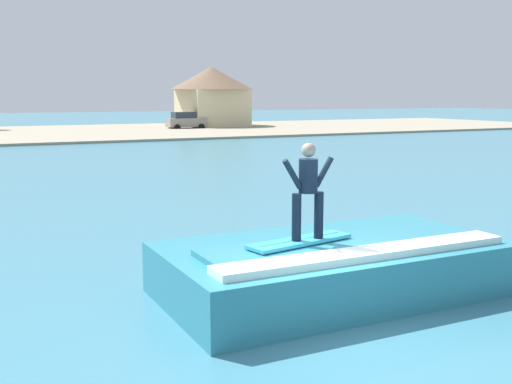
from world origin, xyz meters
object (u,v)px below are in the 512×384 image
(wave_crest, at_px, (333,267))
(house_gabled_white, at_px, (212,93))
(surfer, at_px, (308,186))
(surfboard, at_px, (300,241))
(car_far_shore, at_px, (186,121))

(wave_crest, xyz_separation_m, house_gabled_white, (20.42, 55.20, 3.35))
(wave_crest, height_order, house_gabled_white, house_gabled_white)
(surfer, xyz_separation_m, house_gabled_white, (21.06, 55.37, 1.83))
(surfer, height_order, house_gabled_white, house_gabled_white)
(wave_crest, relative_size, house_gabled_white, 0.65)
(surfer, bearing_deg, surfboard, 152.34)
(surfboard, distance_m, surfer, 0.95)
(car_far_shore, distance_m, house_gabled_white, 6.09)
(wave_crest, xyz_separation_m, surfboard, (-0.75, -0.10, 0.57))
(surfboard, distance_m, car_far_shore, 54.75)
(surfboard, height_order, surfer, surfer)
(wave_crest, bearing_deg, surfboard, -172.08)
(surfer, xyz_separation_m, car_far_shore, (16.78, 52.14, -1.06))
(house_gabled_white, bearing_deg, car_far_shore, -142.95)
(surfer, bearing_deg, house_gabled_white, 69.18)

